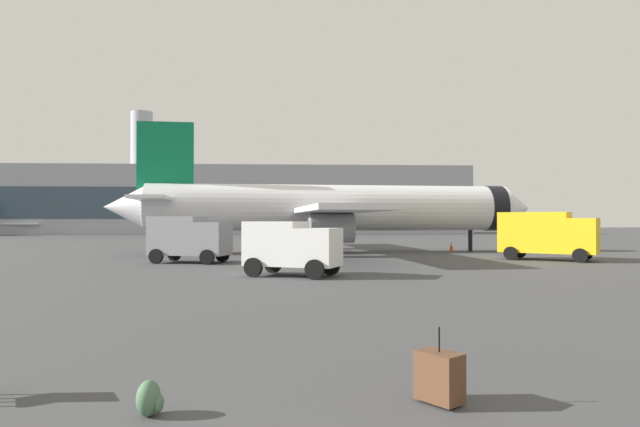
{
  "coord_description": "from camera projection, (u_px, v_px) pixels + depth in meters",
  "views": [
    {
      "loc": [
        -0.11,
        -2.55,
        2.63
      ],
      "look_at": [
        1.26,
        25.2,
        3.0
      ],
      "focal_mm": 30.25,
      "sensor_mm": 36.0,
      "label": 1
    }
  ],
  "objects": [
    {
      "name": "fuel_truck",
      "position": [
        547.0,
        234.0,
        35.85
      ],
      "size": [
        6.26,
        5.48,
        3.2
      ],
      "color": "yellow",
      "rests_on": "ground"
    },
    {
      "name": "rolling_suitcase",
      "position": [
        439.0,
        376.0,
        7.74
      ],
      "size": [
        0.71,
        0.75,
        1.1
      ],
      "color": "brown",
      "rests_on": "ground"
    },
    {
      "name": "safety_cone_far",
      "position": [
        229.0,
        250.0,
        41.22
      ],
      "size": [
        0.44,
        0.44,
        0.83
      ],
      "color": "#F2590C",
      "rests_on": "ground"
    },
    {
      "name": "terminal_building",
      "position": [
        222.0,
        201.0,
        112.62
      ],
      "size": [
        98.52,
        23.67,
        25.25
      ],
      "color": "#9EA3AD",
      "rests_on": "ground"
    },
    {
      "name": "safety_cone_outer",
      "position": [
        325.0,
        243.0,
        55.51
      ],
      "size": [
        0.44,
        0.44,
        0.67
      ],
      "color": "#F2590C",
      "rests_on": "ground"
    },
    {
      "name": "airplane_at_gate",
      "position": [
        330.0,
        208.0,
        44.63
      ],
      "size": [
        35.77,
        32.3,
        10.5
      ],
      "color": "white",
      "rests_on": "ground"
    },
    {
      "name": "cargo_van",
      "position": [
        291.0,
        246.0,
        25.56
      ],
      "size": [
        4.83,
        3.73,
        2.6
      ],
      "color": "white",
      "rests_on": "ground"
    },
    {
      "name": "safety_cone_mid",
      "position": [
        265.0,
        245.0,
        48.32
      ],
      "size": [
        0.44,
        0.44,
        0.8
      ],
      "color": "#F2590C",
      "rests_on": "ground"
    },
    {
      "name": "traveller_backpack",
      "position": [
        150.0,
        399.0,
        7.25
      ],
      "size": [
        0.36,
        0.4,
        0.48
      ],
      "color": "#476B4C",
      "rests_on": "ground"
    },
    {
      "name": "safety_cone_near",
      "position": [
        451.0,
        246.0,
        47.17
      ],
      "size": [
        0.44,
        0.44,
        0.8
      ],
      "color": "#F2590C",
      "rests_on": "ground"
    },
    {
      "name": "service_truck",
      "position": [
        189.0,
        237.0,
        33.62
      ],
      "size": [
        5.22,
        3.58,
        2.9
      ],
      "color": "gray",
      "rests_on": "ground"
    }
  ]
}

